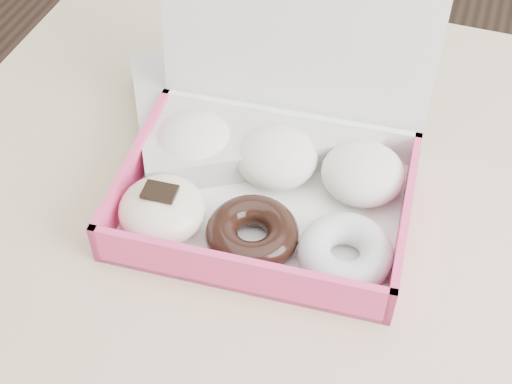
% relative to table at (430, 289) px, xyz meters
% --- Properties ---
extents(table, '(1.20, 0.80, 0.75)m').
position_rel_table_xyz_m(table, '(0.00, 0.00, 0.00)').
color(table, '#CAB685').
rests_on(table, ground).
extents(donut_box, '(0.32, 0.27, 0.22)m').
position_rel_table_xyz_m(donut_box, '(-0.19, 0.00, 0.11)').
color(donut_box, white).
rests_on(donut_box, table).
extents(newspapers, '(0.33, 0.31, 0.04)m').
position_rel_table_xyz_m(newspapers, '(-0.25, 0.12, 0.10)').
color(newspapers, silver).
rests_on(newspapers, table).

